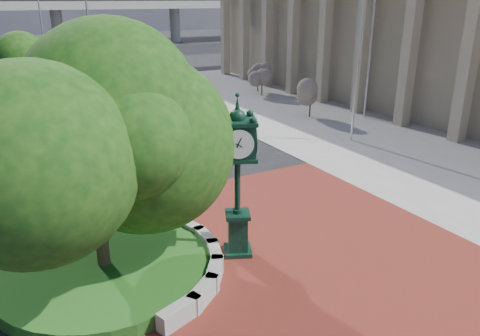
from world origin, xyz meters
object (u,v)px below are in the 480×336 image
object	(u,v)px
flagpole_b	(372,28)
parked_car	(103,72)
post_clock	(238,171)
flagpole_a	(360,38)
street_lamp_far	(43,22)
street_lamp_near	(92,37)

from	to	relation	value
flagpole_b	parked_car	bearing A→B (deg)	115.53
post_clock	flagpole_b	world-z (taller)	flagpole_b
parked_car	flagpole_b	bearing A→B (deg)	-41.86
flagpole_a	street_lamp_far	size ratio (longest dim) A/B	1.25
flagpole_a	post_clock	bearing A→B (deg)	-146.21
post_clock	flagpole_b	size ratio (longest dim) A/B	0.45
flagpole_a	street_lamp_near	bearing A→B (deg)	115.32
street_lamp_near	flagpole_a	bearing A→B (deg)	-64.68
post_clock	street_lamp_near	bearing A→B (deg)	85.62
parked_car	street_lamp_far	world-z (taller)	street_lamp_far
flagpole_b	street_lamp_near	size ratio (longest dim) A/B	1.40
street_lamp_near	parked_car	bearing A→B (deg)	73.35
post_clock	parked_car	distance (m)	35.98
post_clock	street_lamp_far	distance (m)	44.77
post_clock	street_lamp_far	world-z (taller)	street_lamp_far
post_clock	flagpole_b	bearing A→B (deg)	35.63
flagpole_a	street_lamp_near	size ratio (longest dim) A/B	1.36
street_lamp_far	flagpole_a	bearing A→B (deg)	-73.78
parked_car	street_lamp_near	world-z (taller)	street_lamp_near
parked_car	street_lamp_near	distance (m)	9.27
flagpole_b	street_lamp_near	bearing A→B (deg)	130.83
post_clock	flagpole_a	distance (m)	14.16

